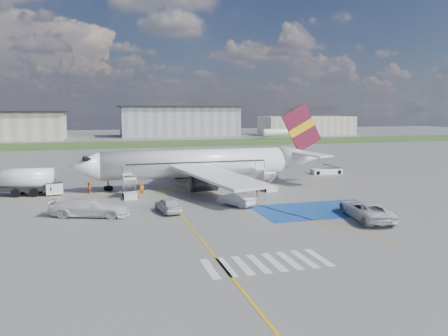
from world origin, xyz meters
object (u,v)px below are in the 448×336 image
at_px(car_silver_b, 236,199).
at_px(van_white_a, 365,207).
at_px(airliner, 205,163).
at_px(gpu_cart, 54,189).
at_px(car_silver_a, 168,205).
at_px(fuel_tanker, 13,184).
at_px(belt_loader, 327,171).
at_px(van_white_b, 89,205).

height_order(car_silver_b, van_white_a, van_white_a).
height_order(airliner, gpu_cart, airliner).
height_order(gpu_cart, car_silver_b, gpu_cart).
relative_size(car_silver_a, car_silver_b, 1.00).
relative_size(fuel_tanker, belt_loader, 1.81).
height_order(airliner, fuel_tanker, airliner).
height_order(car_silver_a, car_silver_b, car_silver_a).
bearing_deg(car_silver_b, belt_loader, -167.39).
xyz_separation_m(belt_loader, van_white_b, (-38.75, -20.31, 0.78)).
height_order(fuel_tanker, car_silver_b, fuel_tanker).
bearing_deg(car_silver_a, airliner, -127.45).
bearing_deg(belt_loader, gpu_cart, -170.02).
relative_size(fuel_tanker, car_silver_b, 2.21).
relative_size(gpu_cart, van_white_b, 0.36).
height_order(gpu_cart, car_silver_a, gpu_cart).
bearing_deg(airliner, van_white_b, -138.31).
distance_m(car_silver_b, van_white_a, 14.22).
bearing_deg(fuel_tanker, van_white_b, -47.81).
height_order(airliner, car_silver_a, airliner).
height_order(gpu_cart, van_white_a, van_white_a).
xyz_separation_m(gpu_cart, car_silver_a, (12.61, -13.39, 0.05)).
bearing_deg(car_silver_b, van_white_a, 110.98).
relative_size(belt_loader, van_white_a, 0.88).
bearing_deg(car_silver_b, gpu_cart, -59.53).
xyz_separation_m(car_silver_a, car_silver_b, (7.98, 0.97, -0.03)).
xyz_separation_m(belt_loader, car_silver_b, (-22.70, -19.74, 0.35)).
height_order(fuel_tanker, van_white_a, fuel_tanker).
height_order(van_white_a, van_white_b, van_white_a).
bearing_deg(van_white_b, belt_loader, -42.70).
relative_size(airliner, car_silver_b, 7.73).
height_order(car_silver_a, van_white_b, van_white_b).
bearing_deg(airliner, gpu_cart, -177.12).
xyz_separation_m(airliner, car_silver_b, (0.32, -13.44, -2.61)).
distance_m(belt_loader, car_silver_a, 37.01).
xyz_separation_m(belt_loader, van_white_a, (-11.91, -28.99, 0.80)).
bearing_deg(airliner, belt_loader, 15.30).
relative_size(airliner, belt_loader, 6.34).
xyz_separation_m(gpu_cart, van_white_a, (31.37, -21.67, 0.48)).
distance_m(fuel_tanker, car_silver_a, 22.98).
height_order(gpu_cart, van_white_b, van_white_b).
relative_size(car_silver_b, van_white_a, 0.72).
xyz_separation_m(airliner, gpu_cart, (-20.26, -1.02, -2.63)).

